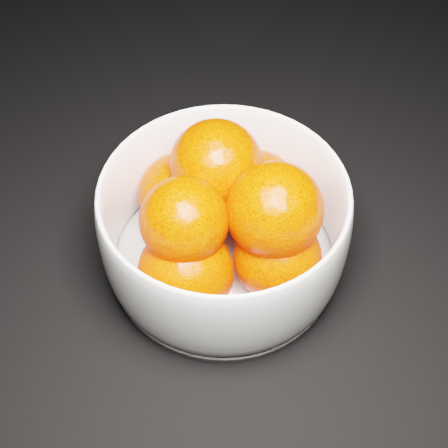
# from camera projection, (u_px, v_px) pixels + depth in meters

# --- Properties ---
(ground) EXTENTS (3.00, 3.00, 0.00)m
(ground) POSITION_uv_depth(u_px,v_px,m) (40.00, 70.00, 0.73)
(ground) COLOR black
(ground) RESTS_ON ground
(bowl) EXTENTS (0.21, 0.21, 0.10)m
(bowl) POSITION_uv_depth(u_px,v_px,m) (224.00, 228.00, 0.52)
(bowl) COLOR white
(bowl) RESTS_ON ground
(orange_pile) EXTENTS (0.16, 0.17, 0.12)m
(orange_pile) POSITION_uv_depth(u_px,v_px,m) (226.00, 214.00, 0.51)
(orange_pile) COLOR #EB3002
(orange_pile) RESTS_ON bowl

